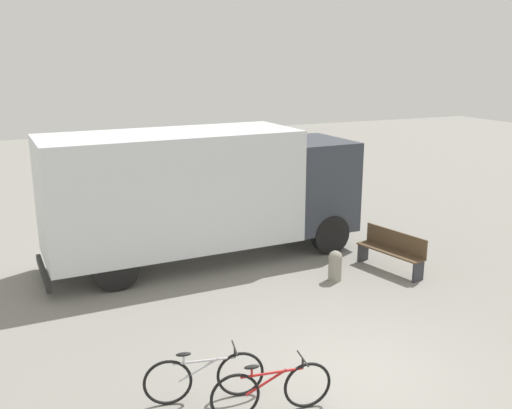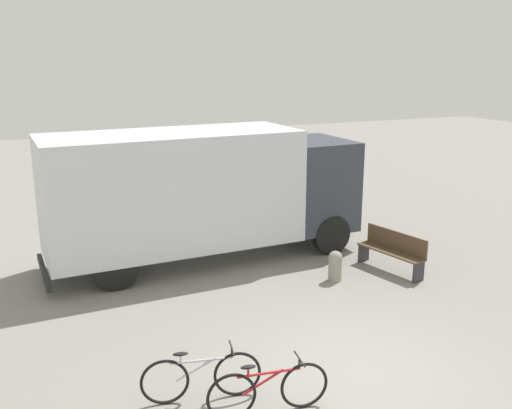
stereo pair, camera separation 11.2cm
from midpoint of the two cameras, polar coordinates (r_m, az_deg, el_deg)
name	(u,v)px [view 1 (the left image)]	position (r m, az deg, el deg)	size (l,w,h in m)	color
ground_plane	(358,372)	(9.56, 9.82, -16.18)	(60.00, 60.00, 0.00)	gray
delivery_truck	(201,189)	(13.71, -5.71, 1.51)	(7.75, 2.52, 3.17)	silver
park_bench	(392,249)	(13.64, 13.23, -4.37)	(0.78, 1.79, 0.93)	brown
bicycle_near	(204,377)	(8.63, -5.59, -16.78)	(1.73, 0.50, 0.80)	black
bicycle_middle	(272,389)	(8.32, 1.16, -18.01)	(1.75, 0.44, 0.80)	black
bollard_near_bench	(335,264)	(12.84, 7.67, -5.96)	(0.31, 0.31, 0.69)	gray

